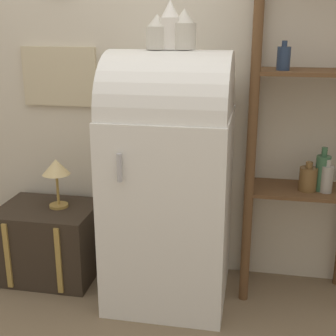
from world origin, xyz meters
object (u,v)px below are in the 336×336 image
object	(u,v)px
suitcase_trunk	(49,241)
vase_center	(170,27)
refrigerator	(170,175)
vase_left	(157,33)
vase_right	(184,31)
desk_lamp	(56,170)

from	to	relation	value
suitcase_trunk	vase_center	distance (m)	1.45
refrigerator	suitcase_trunk	size ratio (longest dim) A/B	2.42
refrigerator	vase_left	size ratio (longest dim) A/B	8.16
suitcase_trunk	vase_center	xyz separation A→B (m)	(0.75, -0.05, 1.24)
suitcase_trunk	vase_right	xyz separation A→B (m)	(0.82, -0.05, 1.22)
vase_center	vase_right	xyz separation A→B (m)	(0.07, 0.00, -0.02)
desk_lamp	vase_center	bearing A→B (deg)	-6.25
suitcase_trunk	desk_lamp	world-z (taller)	desk_lamp
vase_left	vase_center	world-z (taller)	vase_center
vase_right	vase_center	bearing A→B (deg)	-177.36
vase_left	vase_right	size ratio (longest dim) A/B	0.87
refrigerator	vase_right	xyz separation A→B (m)	(0.07, 0.01, 0.74)
suitcase_trunk	vase_left	world-z (taller)	vase_left
refrigerator	vase_left	xyz separation A→B (m)	(-0.06, 0.00, 0.73)
suitcase_trunk	vase_right	bearing A→B (deg)	-3.30
suitcase_trunk	desk_lamp	distance (m)	0.45
refrigerator	desk_lamp	bearing A→B (deg)	172.90
vase_center	suitcase_trunk	bearing A→B (deg)	176.14
vase_right	refrigerator	bearing A→B (deg)	-168.67
vase_left	vase_center	bearing A→B (deg)	8.31
suitcase_trunk	vase_right	world-z (taller)	vase_right
vase_center	vase_right	world-z (taller)	vase_center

